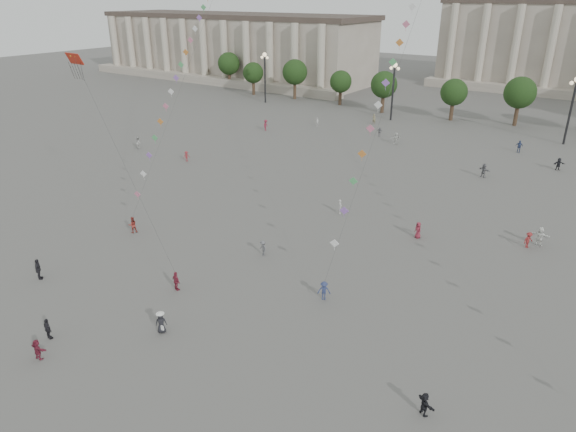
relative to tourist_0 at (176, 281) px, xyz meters
The scene contains 32 objects.
ground 5.14m from the tourist_0, 40.89° to the right, with size 360.00×360.00×0.00m, color #4E4C49.
hall_west 115.44m from the tourist_0, 128.16° to the left, with size 84.00×26.22×17.20m.
hall_central 126.67m from the tourist_0, 88.26° to the left, with size 48.30×34.30×35.50m.
tree_row 74.92m from the tourist_0, 87.06° to the left, with size 137.12×5.12×8.00m.
lamp_post_far_west 78.64m from the tourist_0, 121.69° to the left, with size 2.00×0.90×10.65m.
lamp_post_mid_west 67.92m from the tourist_0, 99.51° to the left, with size 2.00×0.90×10.65m.
lamp_post_mid_east 69.60m from the tourist_0, 74.23° to the left, with size 2.00×0.90×10.65m.
person_crowd_0 59.34m from the tourist_0, 76.44° to the left, with size 1.09×0.46×1.87m, color navy.
person_crowd_1 44.12m from the tourist_0, 143.50° to the left, with size 0.89×0.69×1.82m, color #BABAB5.
person_crowd_2 35.42m from the tourist_0, 133.64° to the left, with size 0.97×0.56×1.50m, color maroon.
person_crowd_3 21.66m from the tourist_0, ahead, with size 1.39×0.44×1.50m, color black.
person_crowd_4 51.57m from the tourist_0, 93.84° to the left, with size 1.74×0.55×1.88m, color silver.
person_crowd_6 9.12m from the tourist_0, 76.49° to the left, with size 0.96×0.55×1.49m, color #5C5C60.
person_crowd_7 34.25m from the tourist_0, 48.44° to the left, with size 1.77×0.57×1.91m, color white.
person_crowd_8 32.89m from the tourist_0, 48.13° to the left, with size 1.03×0.59×1.59m, color maroon.
person_crowd_9 55.62m from the tourist_0, 68.57° to the left, with size 1.59×0.51×1.71m, color black.
person_crowd_10 57.94m from the tourist_0, 110.23° to the left, with size 0.57×0.38×1.57m, color beige.
person_crowd_12 44.76m from the tourist_0, 73.50° to the left, with size 1.72×0.55×1.86m, color slate.
person_crowd_13 21.73m from the tourist_0, 81.63° to the left, with size 0.60×0.39×1.65m, color #BAB9B6.
person_crowd_16 54.93m from the tourist_0, 98.08° to the left, with size 0.92×0.38×1.56m, color slate.
person_crowd_17 53.42m from the tourist_0, 119.11° to the left, with size 1.22×0.70×1.89m, color maroon.
person_crowd_19 24.07m from the tourist_0, 58.70° to the left, with size 0.82×0.53×1.67m, color maroon.
person_crowd_21 63.16m from the tourist_0, 101.34° to the left, with size 0.68×0.45×1.88m, color #827A5A.
tourist_0 is the anchor object (origin of this frame).
tourist_1 12.14m from the tourist_0, 153.80° to the right, with size 1.09×0.45×1.86m, color black.
tourist_2 11.38m from the tourist_0, 96.30° to the right, with size 1.38×0.44×1.49m, color maroon.
tourist_4 10.02m from the tourist_0, 105.33° to the right, with size 0.96×0.40×1.63m, color black.
kite_flyer_0 12.84m from the tourist_0, 155.64° to the left, with size 0.82×0.64×1.69m, color maroon.
kite_flyer_1 12.03m from the tourist_0, 28.07° to the left, with size 1.03×0.59×1.60m, color navy.
hat_person 5.68m from the tourist_0, 54.68° to the right, with size 0.93×0.90×1.69m.
dragon_kite 22.04m from the tourist_0, 164.36° to the left, with size 8.94×2.52×22.26m.
kite_train_west 39.03m from the tourist_0, 127.41° to the left, with size 17.37×40.58×56.34m.
Camera 1 is at (24.19, -21.18, 22.37)m, focal length 32.00 mm.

